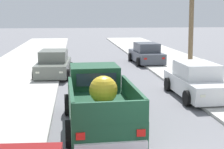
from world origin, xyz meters
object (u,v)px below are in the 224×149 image
at_px(car_right_near, 197,81).
at_px(car_left_mid, 146,54).
at_px(pickup_truck, 99,102).
at_px(car_right_mid, 54,64).

relative_size(car_right_near, car_left_mid, 0.99).
height_order(pickup_truck, car_right_near, pickup_truck).
bearing_deg(car_right_near, pickup_truck, -145.18).
height_order(pickup_truck, car_right_mid, pickup_truck).
relative_size(car_left_mid, car_right_mid, 1.00).
relative_size(pickup_truck, car_right_near, 1.23).
xyz_separation_m(pickup_truck, car_left_mid, (4.59, 13.17, -0.09)).
bearing_deg(pickup_truck, car_right_mid, 102.42).
bearing_deg(pickup_truck, car_left_mid, 70.79).
xyz_separation_m(pickup_truck, car_right_mid, (-1.96, 8.90, -0.09)).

